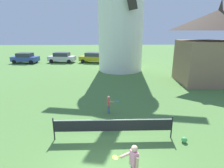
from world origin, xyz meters
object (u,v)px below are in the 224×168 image
player_near (133,162)px  chapel (214,49)px  parked_car_black (125,56)px  stray_ball (184,140)px  parked_car_silver (62,57)px  windmill (121,1)px  player_far (109,104)px  parked_car_blue (25,58)px  parked_car_mustard (94,57)px  tennis_net (113,125)px

player_near → chapel: size_ratio=0.19×
parked_car_black → player_near: bearing=-95.2°
stray_ball → parked_car_silver: 24.26m
windmill → player_far: size_ratio=14.91×
player_near → stray_ball: player_near is taller
player_far → parked_car_blue: 22.31m
parked_car_silver → parked_car_black: size_ratio=0.94×
stray_ball → parked_car_black: bearing=91.1°
player_near → parked_car_blue: 27.19m
player_far → parked_car_silver: 20.03m
player_near → parked_car_black: bearing=84.8°
parked_car_mustard → parked_car_blue: bearing=-179.5°
tennis_net → stray_ball: bearing=-7.0°
player_far → stray_ball: bearing=-42.6°
player_near → windmill: bearing=87.2°
player_near → stray_ball: (2.67, 2.20, -0.67)m
tennis_net → parked_car_silver: (-7.36, 21.42, 0.12)m
tennis_net → parked_car_blue: parked_car_blue is taller
player_far → parked_car_black: size_ratio=0.25×
player_near → parked_car_black: 24.84m
tennis_net → player_far: size_ratio=4.91×
player_far → parked_car_black: parked_car_black is taller
windmill → chapel: (8.30, -6.14, -4.85)m
player_far → parked_car_silver: size_ratio=0.26×
player_far → stray_ball: player_far is taller
windmill → parked_car_mustard: 9.99m
player_near → stray_ball: 3.52m
stray_ball → parked_car_blue: parked_car_blue is taller
tennis_net → stray_ball: 3.30m
windmill → parked_car_silver: (-8.79, 5.98, -7.32)m
windmill → parked_car_silver: bearing=145.8°
windmill → parked_car_silver: 12.91m
player_far → parked_car_silver: parked_car_silver is taller
windmill → player_far: 14.84m
chapel → parked_car_blue: bearing=152.7°
parked_car_mustard → chapel: chapel is taller
player_near → parked_car_silver: (-7.92, 24.01, 0.01)m
player_far → tennis_net: bearing=-86.6°
player_far → parked_car_mustard: (-2.18, 18.38, 0.17)m
player_near → parked_car_blue: parked_car_blue is taller
windmill → parked_car_blue: 17.06m
player_near → parked_car_silver: parked_car_silver is taller
stray_ball → parked_car_black: (-0.44, 22.54, 0.68)m
tennis_net → parked_car_silver: size_ratio=1.28×
parked_car_silver → parked_car_mustard: (5.02, -0.32, 0.00)m
parked_car_mustard → parked_car_black: bearing=11.4°
parked_car_mustard → player_far: bearing=-83.2°
tennis_net → parked_car_blue: size_ratio=1.34×
player_far → parked_car_blue: size_ratio=0.27×
parked_car_black → stray_ball: bearing=-88.9°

